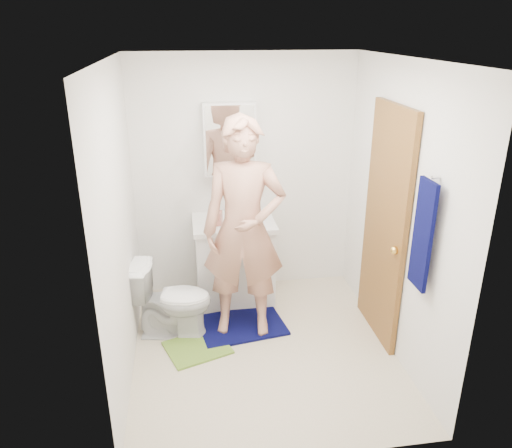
{
  "coord_description": "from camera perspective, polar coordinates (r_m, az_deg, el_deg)",
  "views": [
    {
      "loc": [
        -0.6,
        -3.57,
        2.62
      ],
      "look_at": [
        -0.03,
        0.25,
        1.07
      ],
      "focal_mm": 35.0,
      "sensor_mm": 36.0,
      "label": 1
    }
  ],
  "objects": [
    {
      "name": "towel",
      "position": [
        3.68,
        18.52,
        -1.22
      ],
      "size": [
        0.03,
        0.24,
        0.8
      ],
      "primitive_type": "cube",
      "color": "#06083D",
      "rests_on": "wall_right"
    },
    {
      "name": "medicine_cabinet",
      "position": [
        4.84,
        -3.04,
        9.64
      ],
      "size": [
        0.5,
        0.12,
        0.7
      ],
      "primitive_type": "cube",
      "color": "white",
      "rests_on": "wall_back"
    },
    {
      "name": "sink_basin",
      "position": [
        4.84,
        -2.6,
        0.26
      ],
      "size": [
        0.4,
        0.4,
        0.03
      ],
      "primitive_type": "cylinder",
      "color": "white",
      "rests_on": "countertop"
    },
    {
      "name": "man",
      "position": [
        4.24,
        -1.39,
        -0.69
      ],
      "size": [
        0.78,
        0.58,
        1.94
      ],
      "primitive_type": "imported",
      "rotation": [
        0.0,
        0.0,
        -0.18
      ],
      "color": "tan",
      "rests_on": "bath_mat"
    },
    {
      "name": "green_rug",
      "position": [
        4.49,
        -6.71,
        -13.85
      ],
      "size": [
        0.63,
        0.58,
        0.02
      ],
      "primitive_type": "cube",
      "rotation": [
        0.0,
        0.0,
        0.34
      ],
      "color": "olive",
      "rests_on": "floor"
    },
    {
      "name": "bath_mat",
      "position": [
        4.75,
        -1.67,
        -11.47
      ],
      "size": [
        0.85,
        0.67,
        0.02
      ],
      "primitive_type": "cube",
      "rotation": [
        0.0,
        0.0,
        0.16
      ],
      "color": "#06083D",
      "rests_on": "floor"
    },
    {
      "name": "mirror_panel",
      "position": [
        4.78,
        -2.96,
        9.49
      ],
      "size": [
        0.46,
        0.01,
        0.66
      ],
      "primitive_type": "cube",
      "color": "white",
      "rests_on": "wall_back"
    },
    {
      "name": "ceiling",
      "position": [
        3.62,
        1.08,
        18.52
      ],
      "size": [
        2.2,
        2.4,
        0.02
      ],
      "primitive_type": "cube",
      "color": "white",
      "rests_on": "ground"
    },
    {
      "name": "towel_hook",
      "position": [
        3.56,
        19.9,
        5.05
      ],
      "size": [
        0.06,
        0.02,
        0.02
      ],
      "primitive_type": "cylinder",
      "rotation": [
        0.0,
        1.57,
        0.0
      ],
      "color": "silver",
      "rests_on": "wall_right"
    },
    {
      "name": "soap_dispenser",
      "position": [
        4.72,
        -4.49,
        1.04
      ],
      "size": [
        0.11,
        0.11,
        0.2
      ],
      "primitive_type": "imported",
      "rotation": [
        0.0,
        0.0,
        -0.33
      ],
      "color": "#C96F5D",
      "rests_on": "countertop"
    },
    {
      "name": "wall_back",
      "position": [
        5.02,
        -1.32,
        5.4
      ],
      "size": [
        2.2,
        0.02,
        2.4
      ],
      "primitive_type": "cube",
      "color": "silver",
      "rests_on": "ground"
    },
    {
      "name": "wall_left",
      "position": [
        3.87,
        -15.47,
        -0.49
      ],
      "size": [
        0.02,
        2.4,
        2.4
      ],
      "primitive_type": "cube",
      "color": "silver",
      "rests_on": "ground"
    },
    {
      "name": "door",
      "position": [
        4.37,
        14.5,
        -0.27
      ],
      "size": [
        0.05,
        0.8,
        2.05
      ],
      "primitive_type": "cube",
      "color": "brown",
      "rests_on": "ground"
    },
    {
      "name": "toilet",
      "position": [
        4.54,
        -9.57,
        -8.49
      ],
      "size": [
        0.74,
        0.5,
        0.7
      ],
      "primitive_type": "imported",
      "rotation": [
        0.0,
        0.0,
        1.41
      ],
      "color": "white",
      "rests_on": "floor"
    },
    {
      "name": "countertop",
      "position": [
        4.85,
        -2.59,
        0.09
      ],
      "size": [
        0.79,
        0.59,
        0.05
      ],
      "primitive_type": "cube",
      "color": "white",
      "rests_on": "vanity_cabinet"
    },
    {
      "name": "faucet",
      "position": [
        4.99,
        -2.83,
        1.76
      ],
      "size": [
        0.03,
        0.03,
        0.12
      ],
      "primitive_type": "cylinder",
      "color": "silver",
      "rests_on": "countertop"
    },
    {
      "name": "vanity_cabinet",
      "position": [
        5.02,
        -2.51,
        -4.41
      ],
      "size": [
        0.75,
        0.55,
        0.8
      ],
      "primitive_type": "cube",
      "color": "white",
      "rests_on": "floor"
    },
    {
      "name": "wall_front",
      "position": [
        2.82,
        5.02,
        -8.51
      ],
      "size": [
        2.2,
        0.02,
        2.4
      ],
      "primitive_type": "cube",
      "color": "silver",
      "rests_on": "ground"
    },
    {
      "name": "wall_right",
      "position": [
        4.2,
        16.06,
        1.21
      ],
      "size": [
        0.02,
        2.4,
        2.4
      ],
      "primitive_type": "cube",
      "color": "silver",
      "rests_on": "ground"
    },
    {
      "name": "door_knob",
      "position": [
        4.12,
        15.56,
        -2.92
      ],
      "size": [
        0.07,
        0.07,
        0.07
      ],
      "primitive_type": "sphere",
      "color": "gold",
      "rests_on": "door"
    },
    {
      "name": "floor",
      "position": [
        4.47,
        0.85,
        -14.18
      ],
      "size": [
        2.2,
        2.4,
        0.02
      ],
      "primitive_type": "cube",
      "color": "beige",
      "rests_on": "ground"
    },
    {
      "name": "toothbrush_cup",
      "position": [
        4.91,
        -0.67,
        1.35
      ],
      "size": [
        0.13,
        0.13,
        0.1
      ],
      "primitive_type": "imported",
      "rotation": [
        0.0,
        0.0,
        -0.02
      ],
      "color": "#623D87",
      "rests_on": "countertop"
    }
  ]
}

